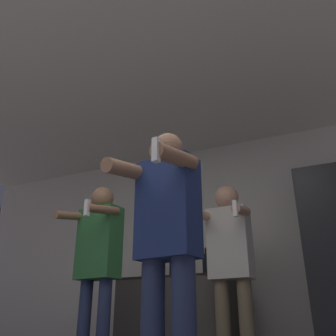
{
  "coord_description": "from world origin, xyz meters",
  "views": [
    {
      "loc": [
        1.18,
        -1.12,
        0.47
      ],
      "look_at": [
        0.28,
        0.91,
        1.42
      ],
      "focal_mm": 40.0,
      "sensor_mm": 36.0,
      "label": 1
    }
  ],
  "objects_px": {
    "bottle_red_label": "(206,264)",
    "person_woman_foreground": "(167,240)",
    "bottle_clear_vodka": "(146,271)",
    "bottle_brown_liquor": "(159,270)",
    "person_man_side": "(98,257)",
    "person_spectator_back": "(230,260)",
    "bottle_green_wine": "(173,267)"
  },
  "relations": [
    {
      "from": "bottle_red_label",
      "to": "person_woman_foreground",
      "type": "bearing_deg",
      "value": -79.04
    },
    {
      "from": "person_woman_foreground",
      "to": "bottle_brown_liquor",
      "type": "bearing_deg",
      "value": 116.7
    },
    {
      "from": "bottle_brown_liquor",
      "to": "person_spectator_back",
      "type": "xyz_separation_m",
      "value": [
        0.93,
        -0.45,
        -0.03
      ]
    },
    {
      "from": "bottle_clear_vodka",
      "to": "person_spectator_back",
      "type": "bearing_deg",
      "value": -22.47
    },
    {
      "from": "bottle_red_label",
      "to": "bottle_clear_vodka",
      "type": "bearing_deg",
      "value": 180.0
    },
    {
      "from": "person_spectator_back",
      "to": "bottle_clear_vodka",
      "type": "bearing_deg",
      "value": 157.53
    },
    {
      "from": "bottle_brown_liquor",
      "to": "bottle_red_label",
      "type": "distance_m",
      "value": 0.55
    },
    {
      "from": "bottle_red_label",
      "to": "person_woman_foreground",
      "type": "height_order",
      "value": "person_woman_foreground"
    },
    {
      "from": "bottle_green_wine",
      "to": "bottle_brown_liquor",
      "type": "bearing_deg",
      "value": 180.0
    },
    {
      "from": "bottle_red_label",
      "to": "person_man_side",
      "type": "xyz_separation_m",
      "value": [
        -0.71,
        -0.95,
        -0.02
      ]
    },
    {
      "from": "person_man_side",
      "to": "bottle_clear_vodka",
      "type": "bearing_deg",
      "value": 89.96
    },
    {
      "from": "bottle_brown_liquor",
      "to": "bottle_green_wine",
      "type": "xyz_separation_m",
      "value": [
        0.17,
        0.0,
        0.02
      ]
    },
    {
      "from": "bottle_red_label",
      "to": "person_man_side",
      "type": "relative_size",
      "value": 0.18
    },
    {
      "from": "bottle_clear_vodka",
      "to": "person_woman_foreground",
      "type": "distance_m",
      "value": 2.07
    },
    {
      "from": "bottle_clear_vodka",
      "to": "person_man_side",
      "type": "bearing_deg",
      "value": -90.04
    },
    {
      "from": "person_man_side",
      "to": "bottle_red_label",
      "type": "bearing_deg",
      "value": 53.15
    },
    {
      "from": "bottle_brown_liquor",
      "to": "person_spectator_back",
      "type": "relative_size",
      "value": 0.15
    },
    {
      "from": "person_woman_foreground",
      "to": "person_man_side",
      "type": "distance_m",
      "value": 1.35
    },
    {
      "from": "bottle_green_wine",
      "to": "bottle_red_label",
      "type": "bearing_deg",
      "value": -0.0
    },
    {
      "from": "bottle_brown_liquor",
      "to": "bottle_red_label",
      "type": "xyz_separation_m",
      "value": [
        0.55,
        -0.0,
        0.02
      ]
    },
    {
      "from": "bottle_red_label",
      "to": "person_spectator_back",
      "type": "height_order",
      "value": "person_spectator_back"
    },
    {
      "from": "person_man_side",
      "to": "bottle_green_wine",
      "type": "bearing_deg",
      "value": 70.92
    },
    {
      "from": "bottle_clear_vodka",
      "to": "bottle_red_label",
      "type": "relative_size",
      "value": 0.81
    },
    {
      "from": "bottle_red_label",
      "to": "person_woman_foreground",
      "type": "xyz_separation_m",
      "value": [
        0.34,
        -1.78,
        -0.13
      ]
    },
    {
      "from": "bottle_brown_liquor",
      "to": "person_woman_foreground",
      "type": "distance_m",
      "value": 1.99
    },
    {
      "from": "bottle_brown_liquor",
      "to": "person_woman_foreground",
      "type": "xyz_separation_m",
      "value": [
        0.9,
        -1.78,
        -0.1
      ]
    },
    {
      "from": "person_woman_foreground",
      "to": "person_man_side",
      "type": "xyz_separation_m",
      "value": [
        -1.05,
        0.83,
        0.1
      ]
    },
    {
      "from": "bottle_clear_vodka",
      "to": "bottle_red_label",
      "type": "bearing_deg",
      "value": -0.0
    },
    {
      "from": "bottle_brown_liquor",
      "to": "person_woman_foreground",
      "type": "height_order",
      "value": "person_woman_foreground"
    },
    {
      "from": "bottle_green_wine",
      "to": "person_woman_foreground",
      "type": "xyz_separation_m",
      "value": [
        0.73,
        -1.78,
        -0.12
      ]
    },
    {
      "from": "bottle_brown_liquor",
      "to": "person_man_side",
      "type": "relative_size",
      "value": 0.15
    },
    {
      "from": "person_woman_foreground",
      "to": "bottle_red_label",
      "type": "bearing_deg",
      "value": 100.96
    }
  ]
}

